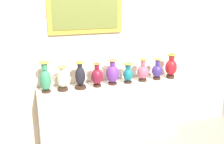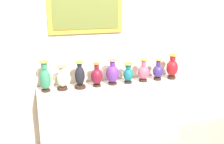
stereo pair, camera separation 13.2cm
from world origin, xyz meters
The scene contains 12 objects.
ground_plane centered at (0.00, 0.00, 0.00)m, with size 10.54×10.54×0.00m, color gray.
display_shelf centered at (0.00, 0.00, 0.48)m, with size 2.12×0.35×0.97m, color silver.
back_wall centered at (-0.01, 0.23, 1.36)m, with size 4.54×0.14×2.70m.
vase_jade centered at (-0.93, -0.03, 1.15)m, with size 0.15×0.15×0.42m.
vase_ivory centered at (-0.72, -0.04, 1.11)m, with size 0.14×0.14×0.34m.
vase_onyx centered at (-0.47, -0.05, 1.14)m, with size 0.15×0.15×0.38m.
vase_burgundy centered at (-0.24, -0.04, 1.11)m, with size 0.17×0.17×0.34m.
vase_violet centered at (0.00, -0.02, 1.13)m, with size 0.18×0.18×0.36m.
vase_teal centered at (0.23, -0.04, 1.11)m, with size 0.14×0.14×0.30m.
vase_rose centered at (0.47, -0.03, 1.11)m, with size 0.17×0.17×0.34m.
vase_indigo centered at (0.71, -0.03, 1.10)m, with size 0.16×0.16×0.32m.
vase_crimson centered at (0.94, -0.05, 1.14)m, with size 0.18×0.18×0.38m.
Camera 2 is at (-1.06, -3.40, 2.21)m, focal length 41.62 mm.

